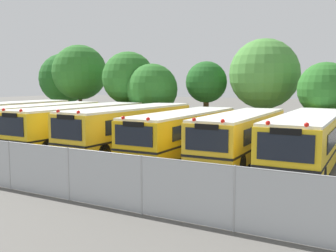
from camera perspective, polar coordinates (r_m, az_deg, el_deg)
The scene contains 15 objects.
ground_plane at distance 24.71m, azimuth -5.56°, elevation -3.35°, with size 160.00×160.00×0.00m, color #595651.
school_bus_0 at distance 31.59m, azimuth -22.00°, elevation 1.00°, with size 2.50×10.58×2.78m.
school_bus_1 at distance 28.98m, azimuth -17.48°, elevation 0.68°, with size 2.62×9.83×2.74m.
school_bus_2 at distance 26.55m, azimuth -12.40°, elevation 0.35°, with size 2.74×11.30×2.74m.
school_bus_3 at distance 24.39m, azimuth -5.46°, elevation -0.01°, with size 2.84×11.08×2.77m.
school_bus_4 at distance 22.86m, azimuth 2.21°, elevation -0.68°, with size 2.68×10.66×2.57m.
school_bus_5 at distance 21.40m, azimuth 10.50°, elevation -1.19°, with size 2.64×10.07×2.62m.
school_bus_6 at distance 20.24m, azimuth 19.55°, elevation -1.73°, with size 2.74×11.04×2.73m.
tree_0 at distance 39.55m, azimuth -14.74°, elevation 6.55°, with size 4.78×4.78×6.87m.
tree_1 at distance 37.53m, azimuth -12.42°, elevation 7.58°, with size 5.02×5.02×7.54m.
tree_2 at distance 33.09m, azimuth -5.42°, elevation 6.85°, with size 4.51×4.37×6.66m.
tree_3 at distance 31.38m, azimuth -2.37°, elevation 5.33°, with size 4.03×4.03×5.60m.
tree_4 at distance 30.97m, azimuth 5.47°, elevation 6.33°, with size 3.21×3.21×5.76m.
tree_5 at distance 29.88m, azimuth 13.90°, elevation 7.49°, with size 5.12×5.12×7.30m.
tree_6 at distance 27.00m, azimuth 21.63°, elevation 4.94°, with size 3.42×3.42×5.41m.
Camera 1 is at (13.85, -20.03, 4.15)m, focal length 42.32 mm.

